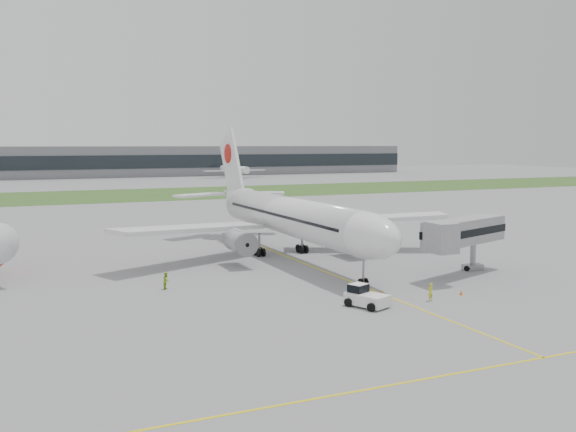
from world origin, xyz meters
name	(u,v)px	position (x,y,z in m)	size (l,w,h in m)	color
ground	(303,263)	(0.00, 0.00, 0.00)	(600.00, 600.00, 0.00)	gray
apron_markings	(321,270)	(0.00, -5.00, 0.00)	(70.00, 70.00, 0.04)	yellow
grass_strip	(130,195)	(0.00, 120.00, 0.01)	(600.00, 50.00, 0.02)	#2A5720
terminal_building	(85,162)	(0.00, 229.87, 7.00)	(320.00, 22.30, 14.00)	gray
airliner	(287,215)	(0.00, 4.87, 5.66)	(48.13, 53.95, 17.88)	white
pushback_tug	(365,296)	(-4.11, -22.20, 0.93)	(3.79, 4.48, 2.01)	white
jet_bridge	(461,233)	(13.37, -14.33, 4.93)	(13.93, 8.34, 6.66)	#9F9FA1
safety_cone_left	(383,293)	(-0.50, -19.62, 0.30)	(0.44, 0.44, 0.60)	#EB5F0C
safety_cone_right	(461,293)	(6.99, -22.37, 0.24)	(0.36, 0.36, 0.49)	#EB5F0C
ground_crew_near	(430,292)	(2.78, -22.95, 0.86)	(0.63, 0.41, 1.72)	#CDD623
ground_crew_far	(166,281)	(-19.39, -7.58, 0.88)	(0.86, 0.67, 1.77)	#85C621
distant_aircraft_right	(235,178)	(60.61, 199.21, 0.00)	(29.06, 25.64, 11.11)	white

